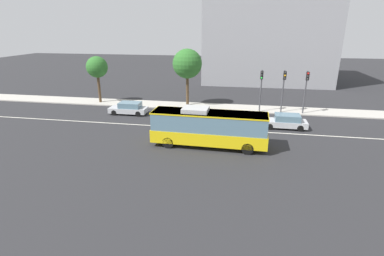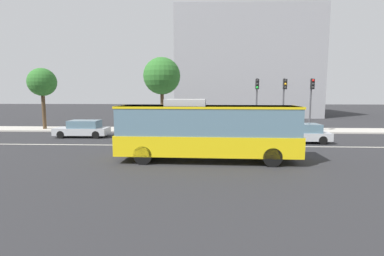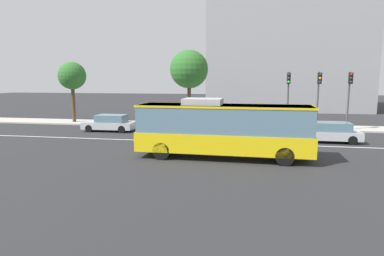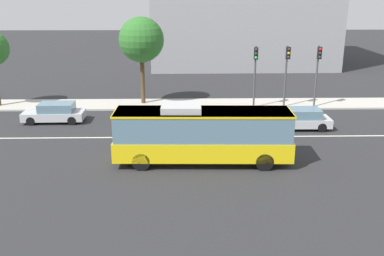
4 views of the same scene
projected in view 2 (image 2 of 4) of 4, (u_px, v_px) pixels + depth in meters
name	position (u px, v px, depth m)	size (l,w,h in m)	color
ground_plane	(198.00, 146.00, 20.77)	(160.00, 160.00, 0.00)	#28282B
sidewalk_kerb	(200.00, 130.00, 29.25)	(80.00, 3.48, 0.14)	#B2ADA3
lane_centre_line	(198.00, 146.00, 20.77)	(76.00, 0.16, 0.01)	silver
transit_bus	(207.00, 129.00, 16.00)	(10.06, 2.74, 3.46)	yellow
sedan_silver	(83.00, 129.00, 24.86)	(4.53, 1.88, 1.46)	#B7BABF
sedan_silver_ahead	(300.00, 133.00, 22.06)	(4.51, 1.84, 1.46)	#B7BABF
traffic_light_near_corner	(311.00, 96.00, 27.02)	(0.32, 0.62, 5.20)	#47474C
traffic_light_mid_block	(284.00, 96.00, 27.18)	(0.34, 0.62, 5.20)	#47474C
traffic_light_far_corner	(257.00, 96.00, 27.14)	(0.34, 0.62, 5.20)	#47474C
street_tree_kerbside_left	(42.00, 83.00, 29.12)	(2.82, 2.82, 6.34)	#4C3823
street_tree_kerbside_centre	(162.00, 76.00, 29.09)	(3.76, 3.76, 7.43)	#4C3823
office_block_background	(242.00, 66.00, 50.59)	(22.88, 16.80, 17.00)	#939399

